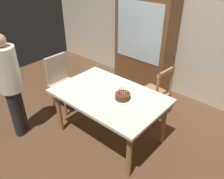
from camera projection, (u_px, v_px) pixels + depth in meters
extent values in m
plane|color=brown|center=(110.00, 135.00, 3.55)|extent=(6.40, 6.40, 0.00)
cube|color=beige|center=(179.00, 25.00, 4.06)|extent=(6.40, 0.10, 2.60)
cube|color=silver|center=(109.00, 96.00, 3.17)|extent=(1.53, 1.00, 0.04)
cylinder|color=#9E7042|center=(59.00, 112.00, 3.48)|extent=(0.07, 0.07, 0.71)
cylinder|color=#9E7042|center=(129.00, 156.00, 2.74)|extent=(0.07, 0.07, 0.71)
cylinder|color=#9E7042|center=(96.00, 91.00, 3.99)|extent=(0.07, 0.07, 0.71)
cylinder|color=#9E7042|center=(163.00, 123.00, 3.25)|extent=(0.07, 0.07, 0.71)
cylinder|color=silver|center=(123.00, 99.00, 3.05)|extent=(0.28, 0.28, 0.01)
cylinder|color=#563019|center=(123.00, 96.00, 3.03)|extent=(0.20, 0.20, 0.08)
cylinder|color=#D872CC|center=(126.00, 93.00, 2.97)|extent=(0.01, 0.01, 0.05)
sphere|color=#FFC64C|center=(126.00, 91.00, 2.95)|extent=(0.01, 0.01, 0.01)
cylinder|color=#66CC72|center=(127.00, 92.00, 2.99)|extent=(0.01, 0.01, 0.05)
sphere|color=#FFC64C|center=(127.00, 90.00, 2.97)|extent=(0.01, 0.01, 0.01)
cylinder|color=#F2994C|center=(127.00, 91.00, 3.00)|extent=(0.01, 0.01, 0.05)
sphere|color=#FFC64C|center=(127.00, 89.00, 2.99)|extent=(0.01, 0.01, 0.01)
cylinder|color=#D872CC|center=(125.00, 90.00, 3.03)|extent=(0.01, 0.01, 0.05)
sphere|color=#FFC64C|center=(126.00, 88.00, 3.01)|extent=(0.01, 0.01, 0.01)
cylinder|color=#4C7FE5|center=(124.00, 90.00, 3.04)|extent=(0.01, 0.01, 0.05)
sphere|color=#FFC64C|center=(124.00, 87.00, 3.02)|extent=(0.01, 0.01, 0.01)
cylinder|color=#E54C4C|center=(121.00, 90.00, 3.04)|extent=(0.01, 0.01, 0.05)
sphere|color=#FFC64C|center=(121.00, 88.00, 3.02)|extent=(0.01, 0.01, 0.01)
cylinder|color=#D872CC|center=(119.00, 90.00, 3.02)|extent=(0.01, 0.01, 0.05)
sphere|color=#FFC64C|center=(119.00, 88.00, 3.00)|extent=(0.01, 0.01, 0.01)
cylinder|color=#F2994C|center=(119.00, 91.00, 3.00)|extent=(0.01, 0.01, 0.05)
sphere|color=#FFC64C|center=(119.00, 89.00, 2.98)|extent=(0.01, 0.01, 0.01)
cylinder|color=#D872CC|center=(119.00, 92.00, 2.98)|extent=(0.01, 0.01, 0.05)
sphere|color=#FFC64C|center=(119.00, 90.00, 2.97)|extent=(0.01, 0.01, 0.01)
cylinder|color=#E54C4C|center=(120.00, 93.00, 2.96)|extent=(0.01, 0.01, 0.05)
sphere|color=#FFC64C|center=(120.00, 91.00, 2.94)|extent=(0.01, 0.01, 0.01)
cylinder|color=#4C7FE5|center=(123.00, 94.00, 2.95)|extent=(0.01, 0.01, 0.05)
sphere|color=#FFC64C|center=(123.00, 92.00, 2.93)|extent=(0.01, 0.01, 0.01)
cylinder|color=#F2994C|center=(124.00, 94.00, 2.95)|extent=(0.01, 0.01, 0.05)
sphere|color=#FFC64C|center=(124.00, 92.00, 2.93)|extent=(0.01, 0.01, 0.01)
cylinder|color=white|center=(76.00, 90.00, 3.25)|extent=(0.22, 0.22, 0.01)
cylinder|color=white|center=(116.00, 86.00, 3.34)|extent=(0.22, 0.22, 0.01)
cube|color=silver|center=(70.00, 86.00, 3.34)|extent=(0.18, 0.05, 0.01)
cube|color=silver|center=(107.00, 83.00, 3.43)|extent=(0.18, 0.06, 0.01)
cube|color=silver|center=(114.00, 111.00, 2.84)|extent=(0.18, 0.06, 0.01)
cube|color=#9E7042|center=(152.00, 94.00, 3.73)|extent=(0.48, 0.48, 0.05)
cylinder|color=#9E7042|center=(149.00, 98.00, 4.06)|extent=(0.04, 0.04, 0.42)
cylinder|color=#9E7042|center=(137.00, 106.00, 3.86)|extent=(0.04, 0.04, 0.42)
cylinder|color=#9E7042|center=(166.00, 106.00, 3.85)|extent=(0.04, 0.04, 0.42)
cylinder|color=#9E7042|center=(153.00, 115.00, 3.65)|extent=(0.04, 0.04, 0.42)
cylinder|color=#9E7042|center=(171.00, 81.00, 3.58)|extent=(0.04, 0.04, 0.50)
cylinder|color=#9E7042|center=(157.00, 89.00, 3.37)|extent=(0.04, 0.04, 0.50)
cube|color=#9E7042|center=(166.00, 72.00, 3.36)|extent=(0.08, 0.40, 0.06)
cube|color=tan|center=(65.00, 86.00, 3.95)|extent=(0.45, 0.45, 0.05)
cylinder|color=#9E7042|center=(65.00, 105.00, 3.87)|extent=(0.04, 0.04, 0.42)
cylinder|color=#9E7042|center=(80.00, 97.00, 4.08)|extent=(0.04, 0.04, 0.42)
cylinder|color=#9E7042|center=(53.00, 98.00, 4.06)|extent=(0.04, 0.04, 0.42)
cylinder|color=#9E7042|center=(68.00, 90.00, 4.28)|extent=(0.04, 0.04, 0.42)
cube|color=tan|center=(56.00, 69.00, 3.93)|extent=(0.06, 0.40, 0.50)
cylinder|color=#262328|center=(16.00, 114.00, 3.38)|extent=(0.14, 0.14, 0.76)
cylinder|color=#262328|center=(20.00, 109.00, 3.49)|extent=(0.14, 0.14, 0.76)
cylinder|color=silver|center=(7.00, 70.00, 3.07)|extent=(0.32, 0.32, 0.63)
cube|color=brown|center=(145.00, 42.00, 4.33)|extent=(1.10, 0.44, 1.90)
cube|color=silver|center=(139.00, 32.00, 4.06)|extent=(0.94, 0.01, 1.04)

